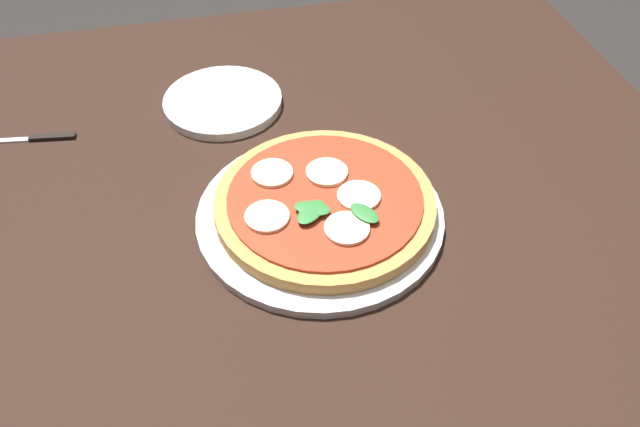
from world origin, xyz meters
TOP-DOWN VIEW (x-y plane):
  - dining_table at (0.00, 0.00)m, footprint 1.29×1.09m
  - serving_tray at (-0.08, -0.02)m, footprint 0.32×0.32m
  - pizza at (-0.08, -0.01)m, footprint 0.28×0.28m
  - plate_white at (-0.35, -0.11)m, footprint 0.18×0.18m
  - knife at (-0.33, -0.39)m, footprint 0.03×0.17m

SIDE VIEW (x-z plane):
  - dining_table at x=0.00m, z-range 0.29..1.07m
  - knife at x=-0.33m, z-range 0.78..0.78m
  - serving_tray at x=-0.08m, z-range 0.78..0.79m
  - plate_white at x=-0.35m, z-range 0.78..0.79m
  - pizza at x=-0.08m, z-range 0.79..0.82m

